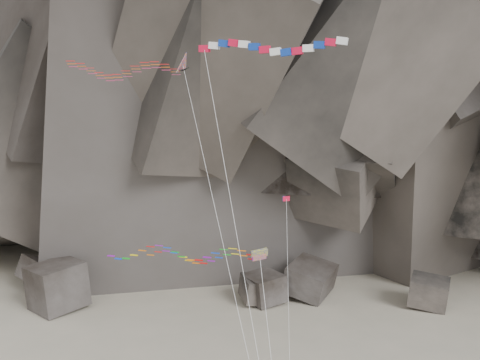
# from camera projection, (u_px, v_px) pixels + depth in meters

# --- Properties ---
(headland) EXTENTS (110.00, 70.00, 84.00)m
(headland) POSITION_uv_depth(u_px,v_px,m) (297.00, 10.00, 108.52)
(headland) COLOR #504842
(headland) RESTS_ON ground
(boulder_field) EXTENTS (79.89, 17.86, 7.06)m
(boulder_field) POSITION_uv_depth(u_px,v_px,m) (226.00, 288.00, 80.25)
(boulder_field) COLOR #47423F
(boulder_field) RESTS_ON ground
(delta_kite) EXTENTS (19.95, 17.50, 30.32)m
(delta_kite) POSITION_uv_depth(u_px,v_px,m) (119.00, 69.00, 48.42)
(delta_kite) COLOR red
(delta_kite) RESTS_ON ground
(banner_kite) EXTENTS (10.56, 12.23, 30.87)m
(banner_kite) POSITION_uv_depth(u_px,v_px,m) (270.00, 49.00, 41.56)
(banner_kite) COLOR red
(banner_kite) RESTS_ON ground
(parafoil_kite) EXTENTS (15.32, 10.62, 16.22)m
(parafoil_kite) POSITION_uv_depth(u_px,v_px,m) (177.00, 253.00, 44.29)
(parafoil_kite) COLOR yellow
(parafoil_kite) RESTS_ON ground
(pennant_kite) EXTENTS (1.73, 13.32, 19.30)m
(pennant_kite) POSITION_uv_depth(u_px,v_px,m) (287.00, 263.00, 43.35)
(pennant_kite) COLOR red
(pennant_kite) RESTS_ON ground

